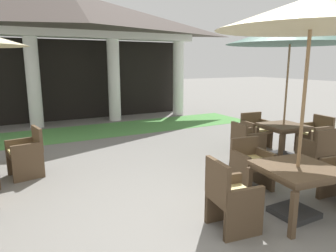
{
  "coord_description": "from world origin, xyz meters",
  "views": [
    {
      "loc": [
        -2.25,
        -3.1,
        2.08
      ],
      "look_at": [
        0.31,
        1.65,
        0.96
      ],
      "focal_mm": 33.17,
      "sensor_mm": 36.0,
      "label": 1
    }
  ],
  "objects": [
    {
      "name": "ground_plane",
      "position": [
        0.0,
        0.0,
        0.0
      ],
      "size": [
        60.0,
        60.0,
        0.0
      ],
      "primitive_type": "plane",
      "color": "gray"
    },
    {
      "name": "background_pavilion",
      "position": [
        0.0,
        7.67,
        3.31
      ],
      "size": [
        9.11,
        3.04,
        4.25
      ],
      "color": "white",
      "rests_on": "ground"
    },
    {
      "name": "lawn_strip",
      "position": [
        0.0,
        6.12,
        0.0
      ],
      "size": [
        10.91,
        2.06,
        0.01
      ],
      "primitive_type": "cube",
      "color": "#519347",
      "rests_on": "ground"
    },
    {
      "name": "patio_table_near_foreground",
      "position": [
        3.11,
        1.54,
        0.63
      ],
      "size": [
        0.94,
        0.94,
        0.74
      ],
      "rotation": [
        0.0,
        0.0,
        -0.11
      ],
      "color": "brown",
      "rests_on": "ground"
    },
    {
      "name": "patio_umbrella_near_foreground",
      "position": [
        3.11,
        1.54,
        2.63
      ],
      "size": [
        2.64,
        2.64,
        2.91
      ],
      "color": "#2D2D2D",
      "rests_on": "ground"
    },
    {
      "name": "patio_chair_near_foreground_west",
      "position": [
        2.17,
        1.64,
        0.41
      ],
      "size": [
        0.58,
        0.6,
        0.85
      ],
      "rotation": [
        0.0,
        0.0,
        -1.68
      ],
      "color": "brown",
      "rests_on": "ground"
    },
    {
      "name": "patio_chair_near_foreground_east",
      "position": [
        4.06,
        1.43,
        0.41
      ],
      "size": [
        0.64,
        0.64,
        0.86
      ],
      "rotation": [
        0.0,
        0.0,
        1.46
      ],
      "color": "brown",
      "rests_on": "ground"
    },
    {
      "name": "patio_chair_near_foreground_north",
      "position": [
        3.22,
        2.48,
        0.4
      ],
      "size": [
        0.66,
        0.59,
        0.84
      ],
      "rotation": [
        0.0,
        0.0,
        -3.25
      ],
      "color": "brown",
      "rests_on": "ground"
    },
    {
      "name": "patio_chair_near_foreground_south",
      "position": [
        3.01,
        0.59,
        0.4
      ],
      "size": [
        0.62,
        0.56,
        0.86
      ],
      "rotation": [
        0.0,
        0.0,
        -0.11
      ],
      "color": "brown",
      "rests_on": "ground"
    },
    {
      "name": "patio_chair_mid_left_east",
      "position": [
        -1.95,
        2.96,
        0.42
      ],
      "size": [
        0.62,
        0.62,
        0.9
      ],
      "rotation": [
        0.0,
        0.0,
        -4.55
      ],
      "color": "brown",
      "rests_on": "ground"
    },
    {
      "name": "patio_table_mid_right",
      "position": [
        1.17,
        -0.44,
        0.61
      ],
      "size": [
        1.08,
        1.08,
        0.71
      ],
      "rotation": [
        0.0,
        0.0,
        -0.13
      ],
      "color": "brown",
      "rests_on": "ground"
    },
    {
      "name": "patio_umbrella_mid_right",
      "position": [
        1.17,
        -0.44,
        2.64
      ],
      "size": [
        2.33,
        2.33,
        2.92
      ],
      "color": "#2D2D2D",
      "rests_on": "ground"
    },
    {
      "name": "patio_chair_mid_right_west",
      "position": [
        0.14,
        -0.3,
        0.41
      ],
      "size": [
        0.59,
        0.61,
        0.92
      ],
      "rotation": [
        0.0,
        0.0,
        -1.7
      ],
      "color": "brown",
      "rests_on": "ground"
    },
    {
      "name": "patio_chair_mid_right_north",
      "position": [
        1.3,
        0.58,
        0.4
      ],
      "size": [
        0.61,
        0.61,
        0.82
      ],
      "rotation": [
        0.0,
        0.0,
        -3.27
      ],
      "color": "brown",
      "rests_on": "ground"
    }
  ]
}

